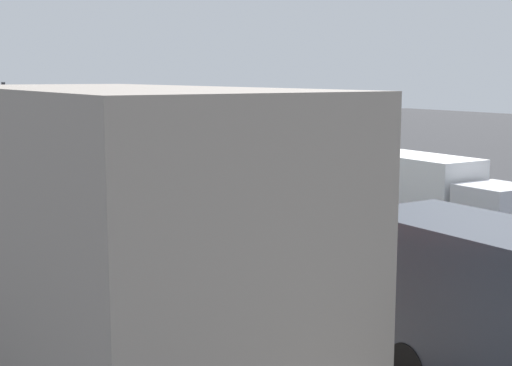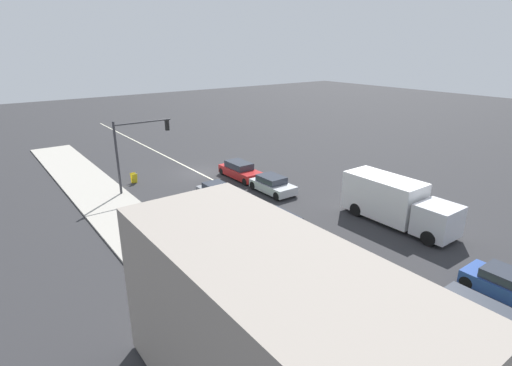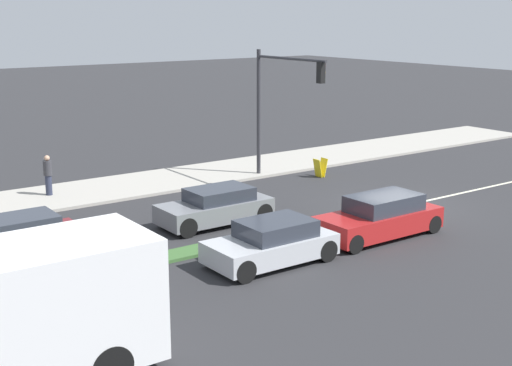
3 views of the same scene
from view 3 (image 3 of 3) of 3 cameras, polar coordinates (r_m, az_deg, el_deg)
lane_marking_center at (r=28.02m, az=11.47°, el=-1.86°), size 0.16×60.00×0.01m
traffic_signal_main at (r=30.91m, az=1.79°, el=7.18°), size 4.59×0.34×5.60m
pedestrian at (r=29.75m, az=-16.31°, el=0.68°), size 0.34×0.34×1.63m
warning_aframe_sign at (r=32.49m, az=5.16°, el=1.23°), size 0.45×0.53×0.84m
suv_grey at (r=25.10m, az=-3.24°, el=-1.91°), size 1.76×4.02×1.30m
sedan_silver at (r=21.17m, az=1.27°, el=-4.83°), size 1.87×3.88×1.32m
hatchback_red at (r=24.02m, az=9.88°, el=-2.72°), size 1.78×4.44×1.41m
sedan_maroon at (r=22.23m, az=-19.16°, el=-4.54°), size 1.74×4.47×1.44m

